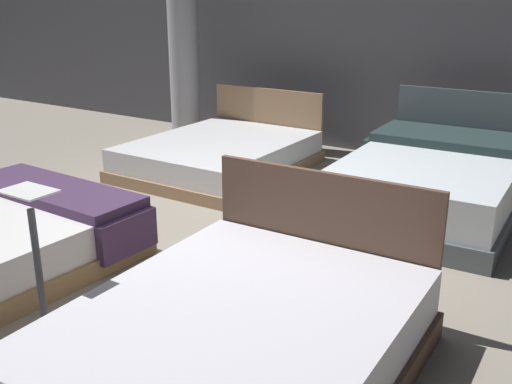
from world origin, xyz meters
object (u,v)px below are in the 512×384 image
support_pillar (182,3)px  bed_3 (434,181)px  price_sign (41,287)px  bed_1 (240,343)px  bed_2 (221,154)px

support_pillar → bed_3: bearing=-14.2°
price_sign → support_pillar: (-2.44, 4.26, 1.40)m
bed_1 → price_sign: bearing=-166.2°
bed_1 → price_sign: (-1.12, -0.31, 0.13)m
bed_1 → bed_3: 3.04m
support_pillar → price_sign: bearing=-60.2°
price_sign → support_pillar: bearing=119.8°
bed_2 → price_sign: size_ratio=2.25×
bed_2 → bed_3: size_ratio=0.93×
bed_1 → bed_3: (0.06, 3.03, 0.06)m
bed_3 → price_sign: size_ratio=2.43×
bed_3 → bed_2: bearing=178.4°
bed_2 → price_sign: (1.18, -3.32, 0.16)m
bed_2 → support_pillar: bearing=143.1°
bed_1 → bed_2: bed_1 is taller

